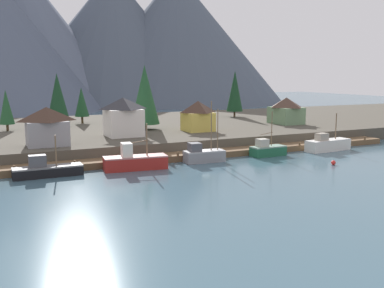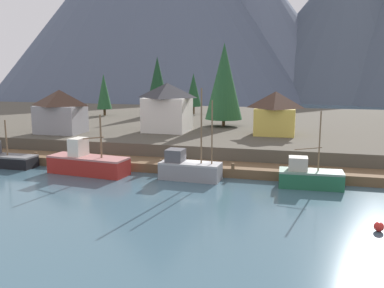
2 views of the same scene
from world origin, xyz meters
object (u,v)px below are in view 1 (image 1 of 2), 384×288
fishing_boat_grey (203,155)px  conifer_mid_right (6,107)px  fishing_boat_green (267,150)px  conifer_back_left (58,98)px  house_white (123,116)px  house_grey (47,126)px  house_green (286,110)px  conifer_mid_left (82,102)px  fishing_boat_black (47,170)px  channel_buoy (333,163)px  fishing_boat_white (327,144)px  conifer_near_left (145,95)px  fishing_boat_red (135,161)px  conifer_near_right (235,91)px  house_yellow (198,116)px

fishing_boat_grey → conifer_mid_right: (-26.57, 34.31, 6.07)m
fishing_boat_green → conifer_back_left: conifer_back_left is taller
house_white → conifer_mid_right: bearing=137.0°
house_grey → conifer_back_left: bearing=77.5°
house_green → conifer_mid_left: 46.84m
conifer_mid_right → fishing_boat_black: bearing=-85.1°
conifer_mid_left → channel_buoy: size_ratio=11.78×
conifer_mid_left → conifer_back_left: 7.80m
house_green → conifer_mid_right: 59.90m
fishing_boat_white → house_white: house_white is taller
channel_buoy → conifer_back_left: bearing=125.1°
house_green → conifer_back_left: 50.64m
fishing_boat_green → fishing_boat_grey: bearing=178.0°
conifer_back_left → fishing_boat_grey: bearing=-66.1°
house_green → conifer_near_left: conifer_near_left is taller
fishing_boat_black → fishing_boat_red: size_ratio=0.97×
fishing_boat_red → fishing_boat_grey: (11.45, 0.55, -0.04)m
fishing_boat_black → house_white: (15.87, 16.67, 5.16)m
conifer_near_right → conifer_mid_left: (-39.92, 1.36, -1.92)m
fishing_boat_white → conifer_back_left: conifer_back_left is taller
house_white → conifer_near_left: bearing=48.2°
house_white → conifer_near_left: size_ratio=0.54×
fishing_boat_black → fishing_boat_white: bearing=-0.1°
fishing_boat_grey → house_yellow: size_ratio=1.60×
house_grey → fishing_boat_red: bearing=-48.3°
fishing_boat_grey → house_white: bearing=117.7°
house_yellow → conifer_near_left: (-8.55, 7.09, 4.06)m
fishing_boat_black → fishing_boat_red: bearing=-2.8°
conifer_mid_left → house_yellow: bearing=-53.2°
fishing_boat_black → fishing_boat_grey: 23.64m
conifer_mid_right → fishing_boat_red: bearing=-66.6°
house_green → house_yellow: bearing=-172.4°
fishing_boat_grey → house_yellow: bearing=69.1°
conifer_mid_left → fishing_boat_grey: bearing=-76.1°
house_white → conifer_mid_left: conifer_mid_left is taller
house_yellow → conifer_near_right: 31.76m
fishing_boat_white → fishing_boat_grey: bearing=174.0°
fishing_boat_red → conifer_near_right: conifer_near_right is taller
house_white → conifer_near_right: conifer_near_right is taller
fishing_boat_red → house_white: size_ratio=1.33×
fishing_boat_grey → conifer_back_left: 40.78m
house_green → house_white: size_ratio=1.04×
fishing_boat_grey → house_green: fishing_boat_grey is taller
fishing_boat_red → house_grey: bearing=138.5°
fishing_boat_red → conifer_near_left: bearing=73.9°
channel_buoy → fishing_boat_green: bearing=113.9°
conifer_near_left → conifer_near_right: size_ratio=1.08×
conifer_mid_left → conifer_back_left: (-6.00, -4.79, 1.37)m
house_white → conifer_near_left: 10.97m
fishing_boat_black → fishing_boat_green: fishing_boat_green is taller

